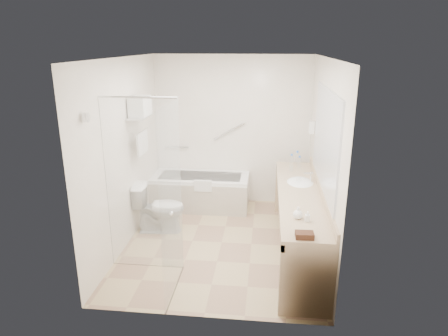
# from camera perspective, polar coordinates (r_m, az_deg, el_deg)

# --- Properties ---
(floor) EXTENTS (3.20, 3.20, 0.00)m
(floor) POSITION_cam_1_polar(r_m,az_deg,el_deg) (5.68, -0.33, -10.58)
(floor) COLOR tan
(floor) RESTS_ON ground
(ceiling) EXTENTS (2.60, 3.20, 0.10)m
(ceiling) POSITION_cam_1_polar(r_m,az_deg,el_deg) (5.02, -0.39, 15.50)
(ceiling) COLOR silver
(ceiling) RESTS_ON wall_back
(wall_back) EXTENTS (2.60, 0.10, 2.50)m
(wall_back) POSITION_cam_1_polar(r_m,az_deg,el_deg) (6.76, 1.20, 5.33)
(wall_back) COLOR white
(wall_back) RESTS_ON ground
(wall_front) EXTENTS (2.60, 0.10, 2.50)m
(wall_front) POSITION_cam_1_polar(r_m,az_deg,el_deg) (3.71, -3.20, -5.11)
(wall_front) COLOR white
(wall_front) RESTS_ON ground
(wall_left) EXTENTS (0.10, 3.20, 2.50)m
(wall_left) POSITION_cam_1_polar(r_m,az_deg,el_deg) (5.51, -13.92, 1.99)
(wall_left) COLOR white
(wall_left) RESTS_ON ground
(wall_right) EXTENTS (0.10, 3.20, 2.50)m
(wall_right) POSITION_cam_1_polar(r_m,az_deg,el_deg) (5.23, 13.94, 1.16)
(wall_right) COLOR white
(wall_right) RESTS_ON ground
(bathtub) EXTENTS (1.60, 0.73, 0.59)m
(bathtub) POSITION_cam_1_polar(r_m,az_deg,el_deg) (6.75, -3.36, -3.34)
(bathtub) COLOR white
(bathtub) RESTS_ON floor
(grab_bar_short) EXTENTS (0.40, 0.03, 0.03)m
(grab_bar_short) POSITION_cam_1_polar(r_m,az_deg,el_deg) (6.93, -6.70, 2.98)
(grab_bar_short) COLOR silver
(grab_bar_short) RESTS_ON wall_back
(grab_bar_long) EXTENTS (0.53, 0.03, 0.33)m
(grab_bar_long) POSITION_cam_1_polar(r_m,az_deg,el_deg) (6.72, 0.75, 5.27)
(grab_bar_long) COLOR silver
(grab_bar_long) RESTS_ON wall_back
(shower_enclosure) EXTENTS (0.96, 0.91, 2.11)m
(shower_enclosure) POSITION_cam_1_polar(r_m,az_deg,el_deg) (4.53, -9.69, -3.60)
(shower_enclosure) COLOR silver
(shower_enclosure) RESTS_ON floor
(towel_shelf) EXTENTS (0.24, 0.55, 0.81)m
(towel_shelf) POSITION_cam_1_polar(r_m,az_deg,el_deg) (5.68, -11.86, 7.80)
(towel_shelf) COLOR silver
(towel_shelf) RESTS_ON wall_left
(vanity_counter) EXTENTS (0.55, 2.70, 0.95)m
(vanity_counter) POSITION_cam_1_polar(r_m,az_deg,el_deg) (5.26, 10.67, -5.58)
(vanity_counter) COLOR tan
(vanity_counter) RESTS_ON floor
(sink) EXTENTS (0.40, 0.52, 0.14)m
(sink) POSITION_cam_1_polar(r_m,az_deg,el_deg) (5.57, 10.80, -2.28)
(sink) COLOR white
(sink) RESTS_ON vanity_counter
(faucet) EXTENTS (0.03, 0.03, 0.14)m
(faucet) POSITION_cam_1_polar(r_m,az_deg,el_deg) (5.55, 12.36, -1.25)
(faucet) COLOR silver
(faucet) RESTS_ON vanity_counter
(mirror) EXTENTS (0.02, 2.00, 1.20)m
(mirror) POSITION_cam_1_polar(r_m,az_deg,el_deg) (5.01, 14.29, 3.98)
(mirror) COLOR #B8BCC5
(mirror) RESTS_ON wall_right
(hairdryer_unit) EXTENTS (0.08, 0.10, 0.18)m
(hairdryer_unit) POSITION_cam_1_polar(r_m,az_deg,el_deg) (6.19, 12.41, 5.68)
(hairdryer_unit) COLOR white
(hairdryer_unit) RESTS_ON wall_right
(toilet) EXTENTS (0.77, 0.47, 0.72)m
(toilet) POSITION_cam_1_polar(r_m,az_deg,el_deg) (5.94, -9.21, -5.67)
(toilet) COLOR white
(toilet) RESTS_ON floor
(amenity_basket) EXTENTS (0.18, 0.13, 0.06)m
(amenity_basket) POSITION_cam_1_polar(r_m,az_deg,el_deg) (4.03, 11.43, -9.38)
(amenity_basket) COLOR #412617
(amenity_basket) RESTS_ON vanity_counter
(soap_bottle_a) EXTENTS (0.05, 0.12, 0.05)m
(soap_bottle_a) POSITION_cam_1_polar(r_m,az_deg,el_deg) (4.38, 11.81, -7.17)
(soap_bottle_a) COLOR white
(soap_bottle_a) RESTS_ON vanity_counter
(soap_bottle_b) EXTENTS (0.15, 0.17, 0.11)m
(soap_bottle_b) POSITION_cam_1_polar(r_m,az_deg,el_deg) (4.42, 10.51, -6.48)
(soap_bottle_b) COLOR white
(soap_bottle_b) RESTS_ON vanity_counter
(water_bottle_left) EXTENTS (0.07, 0.07, 0.21)m
(water_bottle_left) POSITION_cam_1_polar(r_m,az_deg,el_deg) (6.34, 10.42, 1.40)
(water_bottle_left) COLOR silver
(water_bottle_left) RESTS_ON vanity_counter
(water_bottle_mid) EXTENTS (0.06, 0.06, 0.20)m
(water_bottle_mid) POSITION_cam_1_polar(r_m,az_deg,el_deg) (6.20, 9.62, 1.03)
(water_bottle_mid) COLOR silver
(water_bottle_mid) RESTS_ON vanity_counter
(water_bottle_right) EXTENTS (0.06, 0.06, 0.19)m
(water_bottle_right) POSITION_cam_1_polar(r_m,az_deg,el_deg) (6.17, 10.72, 0.80)
(water_bottle_right) COLOR silver
(water_bottle_right) RESTS_ON vanity_counter
(drinking_glass_near) EXTENTS (0.09, 0.09, 0.10)m
(drinking_glass_near) POSITION_cam_1_polar(r_m,az_deg,el_deg) (5.46, 10.64, -1.79)
(drinking_glass_near) COLOR silver
(drinking_glass_near) RESTS_ON vanity_counter
(drinking_glass_far) EXTENTS (0.08, 0.08, 0.08)m
(drinking_glass_far) POSITION_cam_1_polar(r_m,az_deg,el_deg) (5.98, 9.56, -0.14)
(drinking_glass_far) COLOR silver
(drinking_glass_far) RESTS_ON vanity_counter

